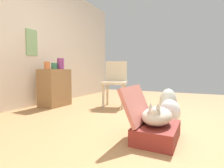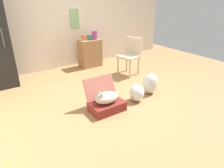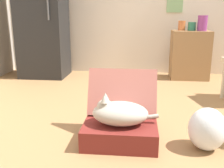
# 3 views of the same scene
# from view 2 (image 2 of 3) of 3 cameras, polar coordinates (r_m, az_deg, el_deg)

# --- Properties ---
(ground_plane) EXTENTS (7.68, 7.68, 0.00)m
(ground_plane) POSITION_cam_2_polar(r_m,az_deg,el_deg) (3.79, 0.71, -3.76)
(ground_plane) COLOR #9E7247
(ground_plane) RESTS_ON ground
(wall_back) EXTENTS (6.40, 0.15, 2.60)m
(wall_back) POSITION_cam_2_polar(r_m,az_deg,el_deg) (5.37, -13.97, 18.46)
(wall_back) COLOR beige
(wall_back) RESTS_ON ground
(suitcase_base) EXTENTS (0.55, 0.38, 0.16)m
(suitcase_base) POSITION_cam_2_polar(r_m,az_deg,el_deg) (3.34, -1.49, -6.34)
(suitcase_base) COLOR maroon
(suitcase_base) RESTS_ON ground
(suitcase_lid) EXTENTS (0.55, 0.19, 0.37)m
(suitcase_lid) POSITION_cam_2_polar(r_m,az_deg,el_deg) (3.38, -3.48, -1.02)
(suitcase_lid) COLOR #B26356
(suitcase_lid) RESTS_ON suitcase_base
(cat) EXTENTS (0.50, 0.28, 0.23)m
(cat) POSITION_cam_2_polar(r_m,az_deg,el_deg) (3.26, -1.67, -3.85)
(cat) COLOR #B2A899
(cat) RESTS_ON suitcase_base
(plastic_bag_white) EXTENTS (0.27, 0.26, 0.31)m
(plastic_bag_white) POSITION_cam_2_polar(r_m,az_deg,el_deg) (3.62, 7.09, -2.56)
(plastic_bag_white) COLOR silver
(plastic_bag_white) RESTS_ON ground
(plastic_bag_clear) EXTENTS (0.31, 0.25, 0.41)m
(plastic_bag_clear) POSITION_cam_2_polar(r_m,az_deg,el_deg) (3.92, 10.84, 0.13)
(plastic_bag_clear) COLOR silver
(plastic_bag_clear) RESTS_ON ground
(side_table) EXTENTS (0.55, 0.37, 0.71)m
(side_table) POSITION_cam_2_polar(r_m,az_deg,el_deg) (5.38, -6.28, 8.75)
(side_table) COLOR olive
(side_table) RESTS_ON ground
(vase_tall) EXTENTS (0.10, 0.10, 0.14)m
(vase_tall) POSITION_cam_2_polar(r_m,az_deg,el_deg) (5.26, -8.08, 13.08)
(vase_tall) COLOR #CC6B38
(vase_tall) RESTS_ON side_table
(vase_short) EXTENTS (0.14, 0.14, 0.22)m
(vase_short) POSITION_cam_2_polar(r_m,az_deg,el_deg) (5.31, -5.00, 13.74)
(vase_short) COLOR #8C387A
(vase_short) RESTS_ON side_table
(vase_round) EXTENTS (0.11, 0.11, 0.12)m
(vase_round) POSITION_cam_2_polar(r_m,az_deg,el_deg) (5.29, -6.50, 13.10)
(vase_round) COLOR #2D7051
(vase_round) RESTS_ON side_table
(chair) EXTENTS (0.54, 0.54, 0.87)m
(chair) POSITION_cam_2_polar(r_m,az_deg,el_deg) (4.77, 5.22, 8.42)
(chair) COLOR beige
(chair) RESTS_ON ground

